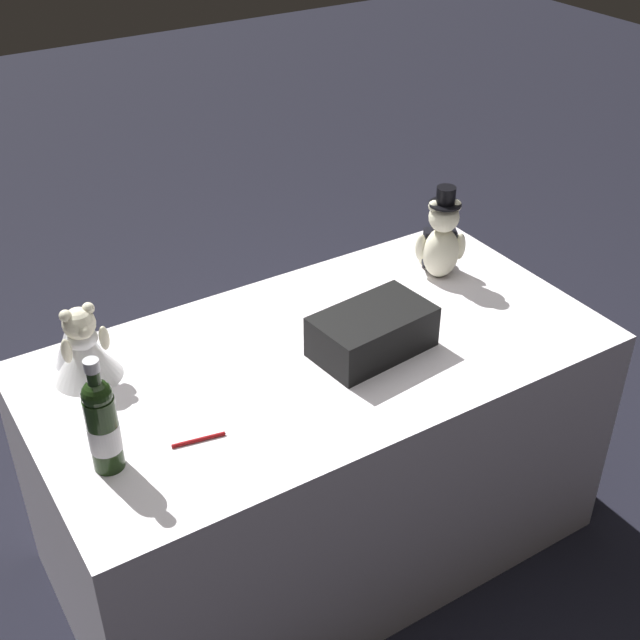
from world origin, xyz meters
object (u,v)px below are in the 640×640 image
object	(u,v)px
signing_pen	(201,439)
gift_case_black	(372,332)
teddy_bear_bride	(81,346)
champagne_bottle	(102,424)
teddy_bear_groom	(441,241)

from	to	relation	value
signing_pen	gift_case_black	size ratio (longest dim) A/B	0.40
teddy_bear_bride	signing_pen	bearing A→B (deg)	109.33
champagne_bottle	gift_case_black	bearing A→B (deg)	-175.79
teddy_bear_bride	gift_case_black	world-z (taller)	teddy_bear_bride
champagne_bottle	gift_case_black	xyz separation A→B (m)	(-0.77, -0.06, -0.07)
teddy_bear_bride	gift_case_black	distance (m)	0.76
champagne_bottle	signing_pen	size ratio (longest dim) A/B	2.20
signing_pen	teddy_bear_bride	bearing A→B (deg)	-70.67
teddy_bear_groom	teddy_bear_bride	world-z (taller)	teddy_bear_groom
champagne_bottle	signing_pen	bearing A→B (deg)	171.12
champagne_bottle	signing_pen	distance (m)	0.25
teddy_bear_groom	gift_case_black	distance (m)	0.48
champagne_bottle	signing_pen	world-z (taller)	champagne_bottle
champagne_bottle	teddy_bear_groom	bearing A→B (deg)	-166.51
gift_case_black	teddy_bear_groom	bearing A→B (deg)	-151.28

